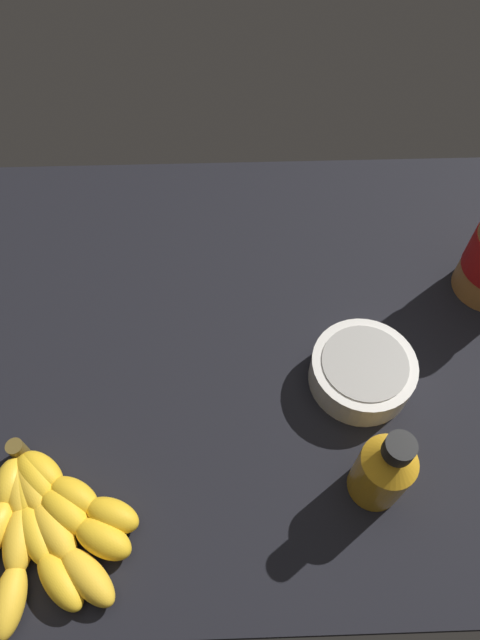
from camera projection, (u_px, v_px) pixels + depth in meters
The scene contains 4 objects.
ground_plane at pixel (263, 343), 74.65cm from camera, with size 95.72×70.76×3.18cm, color black.
banana_bunch at pixel (38, 521), 58.52cm from camera, with size 21.78×20.47×3.56cm.
honey_bottle at pixel (384, 469), 57.26cm from camera, with size 6.01×6.01×13.44cm.
small_bowl at pixel (362, 371), 67.75cm from camera, with size 13.11×13.11×4.69cm.
Camera 1 is at (4.40, 37.98, 62.68)cm, focal length 30.13 mm.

